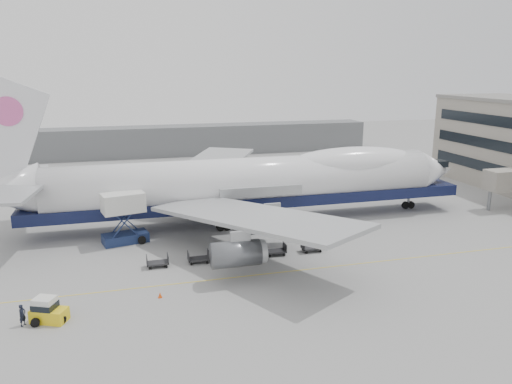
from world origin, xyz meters
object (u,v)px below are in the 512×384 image
object	(u,v)px
catering_truck	(124,215)
ground_worker	(22,315)
airliner	(252,182)
baggage_tug	(48,311)

from	to	relation	value
catering_truck	ground_worker	xyz separation A→B (m)	(-8.46, -18.57, -2.53)
catering_truck	airliner	bearing A→B (deg)	1.53
catering_truck	ground_worker	world-z (taller)	catering_truck
airliner	baggage_tug	xyz separation A→B (m)	(-23.54, -22.63, -4.69)
airliner	ground_worker	bearing A→B (deg)	-138.02
baggage_tug	ground_worker	bearing A→B (deg)	-147.88
ground_worker	baggage_tug	bearing A→B (deg)	-47.88
airliner	baggage_tug	size ratio (longest dim) A/B	20.68
airliner	catering_truck	size ratio (longest dim) A/B	10.87
airliner	ground_worker	size ratio (longest dim) A/B	36.13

